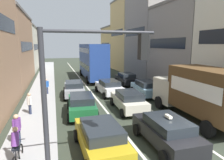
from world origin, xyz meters
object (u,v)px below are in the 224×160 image
traffic_light_pole (86,84)px  sedan_centre_lane_second (129,100)px  sedan_right_lane_behind_truck (146,88)px  pedestrian_mid_sidewalk (46,86)px  pedestrian_far_sidewalk (30,103)px  taxi_centre_lane_front (166,131)px  wagon_right_lane_far (126,79)px  pedestrian_near_kerb (17,128)px  cyclist_on_sidewalk (16,147)px  sedan_left_lane_front (101,137)px  removalist_box_truck (199,91)px  hatchback_centre_lane_third (109,87)px  wagon_left_lane_second (82,104)px  bus_mid_queue_primary (92,60)px  sedan_left_lane_third (74,88)px

traffic_light_pole → sedan_centre_lane_second: traffic_light_pole is taller
traffic_light_pole → sedan_right_lane_behind_truck: size_ratio=1.25×
pedestrian_mid_sidewalk → pedestrian_far_sidewalk: 5.92m
taxi_centre_lane_front → wagon_right_lane_far: (3.45, 14.98, -0.00)m
pedestrian_near_kerb → pedestrian_far_sidewalk: size_ratio=1.00×
pedestrian_near_kerb → cyclist_on_sidewalk: bearing=130.8°
sedan_left_lane_front → pedestrian_far_sidewalk: (-3.69, 6.33, 0.15)m
cyclist_on_sidewalk → traffic_light_pole: bearing=-127.0°
sedan_centre_lane_second → pedestrian_mid_sidewalk: 9.15m
removalist_box_truck → hatchback_centre_lane_third: size_ratio=1.76×
wagon_left_lane_second → bus_mid_queue_primary: (3.58, 14.49, 2.03)m
traffic_light_pole → sedan_centre_lane_second: 9.49m
hatchback_centre_lane_third → sedan_right_lane_behind_truck: bearing=-115.4°
bus_mid_queue_primary → cyclist_on_sidewalk: size_ratio=6.10×
wagon_right_lane_far → pedestrian_near_kerb: size_ratio=2.63×
wagon_left_lane_second → hatchback_centre_lane_third: bearing=-30.3°
bus_mid_queue_primary → pedestrian_mid_sidewalk: bearing=142.4°
sedan_left_lane_front → bus_mid_queue_primary: 20.39m
removalist_box_truck → bus_mid_queue_primary: (-3.71, 17.72, 0.86)m
traffic_light_pole → wagon_right_lane_far: (7.71, 17.11, -3.02)m
sedan_left_lane_third → sedan_left_lane_front: bearing=-176.1°
traffic_light_pole → wagon_right_lane_far: traffic_light_pole is taller
pedestrian_near_kerb → wagon_left_lane_second: bearing=-102.4°
sedan_left_lane_front → hatchback_centre_lane_third: (3.33, 10.57, 0.00)m
sedan_left_lane_third → sedan_right_lane_behind_truck: (6.86, -1.76, 0.00)m
traffic_light_pole → sedan_centre_lane_second: (4.46, 7.81, -3.02)m
sedan_right_lane_behind_truck → pedestrian_near_kerb: 12.82m
sedan_left_lane_front → pedestrian_far_sidewalk: pedestrian_far_sidewalk is taller
cyclist_on_sidewalk → pedestrian_mid_sidewalk: 12.19m
sedan_left_lane_front → wagon_right_lane_far: bearing=-25.9°
sedan_left_lane_front → bus_mid_queue_primary: (3.45, 19.99, 2.03)m
taxi_centre_lane_front → sedan_left_lane_front: (-3.28, 0.22, -0.00)m
sedan_right_lane_behind_truck → wagon_right_lane_far: size_ratio=1.01×
taxi_centre_lane_front → cyclist_on_sidewalk: 6.84m
wagon_left_lane_second → pedestrian_mid_sidewalk: (-2.61, 6.68, 0.15)m
taxi_centre_lane_front → hatchback_centre_lane_third: (0.05, 10.79, -0.00)m
sedan_left_lane_front → wagon_left_lane_second: size_ratio=0.98×
cyclist_on_sidewalk → sedan_right_lane_behind_truck: bearing=-43.0°
sedan_right_lane_behind_truck → sedan_left_lane_front: bearing=147.3°
wagon_right_lane_far → cyclist_on_sidewalk: (-10.29, -14.75, 0.05)m
removalist_box_truck → pedestrian_far_sidewalk: size_ratio=4.65×
pedestrian_mid_sidewalk → sedan_right_lane_behind_truck: bearing=-91.2°
taxi_centre_lane_front → sedan_left_lane_third: 11.62m
sedan_right_lane_behind_truck → pedestrian_mid_sidewalk: pedestrian_mid_sidewalk is taller
cyclist_on_sidewalk → pedestrian_near_kerb: cyclist_on_sidewalk is taller
wagon_right_lane_far → bus_mid_queue_primary: 6.50m
sedan_right_lane_behind_truck → wagon_right_lane_far: 5.63m
pedestrian_mid_sidewalk → sedan_left_lane_third: bearing=-99.5°
sedan_left_lane_front → pedestrian_mid_sidewalk: pedestrian_mid_sidewalk is taller
taxi_centre_lane_front → wagon_left_lane_second: (-3.40, 5.72, -0.00)m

